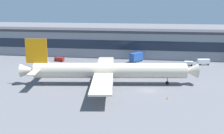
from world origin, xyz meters
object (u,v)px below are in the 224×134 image
object	(u,v)px
follow_me_car	(59,59)
traffic_cone_0	(167,98)
baggage_tug	(189,63)
catering_truck	(136,57)
crew_van	(204,62)
airliner	(107,70)

from	to	relation	value
follow_me_car	traffic_cone_0	world-z (taller)	follow_me_car
baggage_tug	traffic_cone_0	xyz separation A→B (m)	(-10.05, -47.10, -0.75)
catering_truck	crew_van	bearing A→B (deg)	-3.82
traffic_cone_0	catering_truck	bearing A→B (deg)	104.19
baggage_tug	traffic_cone_0	distance (m)	48.17
baggage_tug	catering_truck	distance (m)	23.57
airliner	crew_van	size ratio (longest dim) A/B	10.52
crew_van	traffic_cone_0	world-z (taller)	crew_van
crew_van	airliner	bearing A→B (deg)	-134.12
catering_truck	follow_me_car	size ratio (longest dim) A/B	1.59
baggage_tug	follow_me_car	distance (m)	58.48
airliner	traffic_cone_0	bearing A→B (deg)	-32.60
crew_van	follow_me_car	world-z (taller)	crew_van
airliner	baggage_tug	bearing A→B (deg)	49.68
crew_van	catering_truck	bearing A→B (deg)	176.18
baggage_tug	traffic_cone_0	world-z (taller)	baggage_tug
baggage_tug	crew_van	distance (m)	7.11
catering_truck	traffic_cone_0	distance (m)	53.26
airliner	follow_me_car	bearing A→B (deg)	130.09
catering_truck	traffic_cone_0	xyz separation A→B (m)	(13.05, -51.60, -1.95)
airliner	baggage_tug	distance (m)	45.65
airliner	crew_van	bearing A→B (deg)	45.88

